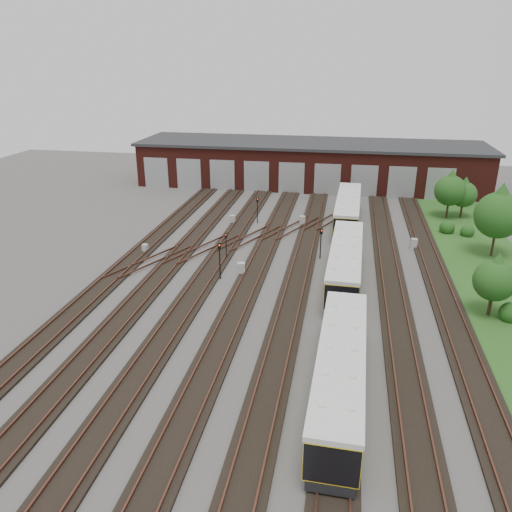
# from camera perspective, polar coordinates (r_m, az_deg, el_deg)

# --- Properties ---
(ground) EXTENTS (120.00, 120.00, 0.00)m
(ground) POSITION_cam_1_polar(r_m,az_deg,el_deg) (39.67, 1.15, -5.29)
(ground) COLOR #484543
(ground) RESTS_ON ground
(track_network) EXTENTS (30.40, 70.00, 0.33)m
(track_network) POSITION_cam_1_polar(r_m,az_deg,el_deg) (40.16, 1.05, -4.76)
(track_network) COLOR black
(track_network) RESTS_ON ground
(maintenance_shed) EXTENTS (51.00, 12.50, 6.35)m
(maintenance_shed) POSITION_cam_1_polar(r_m,az_deg,el_deg) (76.50, 6.13, 10.49)
(maintenance_shed) COLOR #4A1712
(maintenance_shed) RESTS_ON ground
(grass_verge) EXTENTS (8.00, 55.00, 0.05)m
(grass_verge) POSITION_cam_1_polar(r_m,az_deg,el_deg) (50.17, 25.12, -1.44)
(grass_verge) COLOR #1D4818
(grass_verge) RESTS_ON ground
(metro_train) EXTENTS (2.94, 46.34, 2.95)m
(metro_train) POSITION_cam_1_polar(r_m,az_deg,el_deg) (42.92, 10.17, -0.76)
(metro_train) COLOR black
(metro_train) RESTS_ON ground
(signal_mast_0) EXTENTS (0.32, 0.30, 3.35)m
(signal_mast_0) POSITION_cam_1_polar(r_m,az_deg,el_deg) (42.92, -4.18, -0.01)
(signal_mast_0) COLOR black
(signal_mast_0) RESTS_ON ground
(signal_mast_1) EXTENTS (0.23, 0.21, 2.63)m
(signal_mast_1) POSITION_cam_1_polar(r_m,az_deg,el_deg) (47.39, -3.44, 1.57)
(signal_mast_1) COLOR black
(signal_mast_1) RESTS_ON ground
(signal_mast_2) EXTENTS (0.28, 0.26, 3.06)m
(signal_mast_2) POSITION_cam_1_polar(r_m,az_deg,el_deg) (57.79, 0.16, 5.63)
(signal_mast_2) COLOR black
(signal_mast_2) RESTS_ON ground
(signal_mast_3) EXTENTS (0.31, 0.30, 3.04)m
(signal_mast_3) POSITION_cam_1_polar(r_m,az_deg,el_deg) (47.68, 7.43, 1.89)
(signal_mast_3) COLOR black
(signal_mast_3) RESTS_ON ground
(relay_cabinet_0) EXTENTS (0.61, 0.54, 0.87)m
(relay_cabinet_0) POSITION_cam_1_polar(r_m,az_deg,el_deg) (50.55, -12.55, 0.85)
(relay_cabinet_0) COLOR #A9ACAE
(relay_cabinet_0) RESTS_ON ground
(relay_cabinet_1) EXTENTS (0.74, 0.70, 0.99)m
(relay_cabinet_1) POSITION_cam_1_polar(r_m,az_deg,el_deg) (58.09, -2.72, 4.18)
(relay_cabinet_1) COLOR #A9ACAE
(relay_cabinet_1) RESTS_ON ground
(relay_cabinet_2) EXTENTS (0.77, 0.68, 1.12)m
(relay_cabinet_2) POSITION_cam_1_polar(r_m,az_deg,el_deg) (44.33, -1.70, -1.46)
(relay_cabinet_2) COLOR #A9ACAE
(relay_cabinet_2) RESTS_ON ground
(relay_cabinet_3) EXTENTS (0.71, 0.63, 1.05)m
(relay_cabinet_3) POSITION_cam_1_polar(r_m,az_deg,el_deg) (57.82, 5.31, 4.06)
(relay_cabinet_3) COLOR #A9ACAE
(relay_cabinet_3) RESTS_ON ground
(relay_cabinet_4) EXTENTS (0.64, 0.54, 1.02)m
(relay_cabinet_4) POSITION_cam_1_polar(r_m,az_deg,el_deg) (52.90, 17.60, 1.37)
(relay_cabinet_4) COLOR #A9ACAE
(relay_cabinet_4) RESTS_ON ground
(tree_0) EXTENTS (3.60, 3.60, 5.96)m
(tree_0) POSITION_cam_1_polar(r_m,az_deg,el_deg) (63.47, 21.35, 7.36)
(tree_0) COLOR #2F2015
(tree_0) RESTS_ON ground
(tree_1) EXTENTS (3.03, 3.03, 5.02)m
(tree_1) POSITION_cam_1_polar(r_m,az_deg,el_deg) (64.49, 22.71, 6.82)
(tree_1) COLOR #2F2015
(tree_1) RESTS_ON ground
(tree_2) EXTENTS (4.41, 4.41, 7.30)m
(tree_2) POSITION_cam_1_polar(r_m,az_deg,el_deg) (52.34, 26.07, 4.77)
(tree_2) COLOR #2F2015
(tree_2) RESTS_ON ground
(tree_3) EXTENTS (3.06, 3.06, 5.07)m
(tree_3) POSITION_cam_1_polar(r_m,az_deg,el_deg) (40.26, 25.70, -2.06)
(tree_3) COLOR #2F2015
(tree_3) RESTS_ON ground
(bush_0) EXTENTS (1.63, 1.63, 1.63)m
(bush_0) POSITION_cam_1_polar(r_m,az_deg,el_deg) (41.22, 27.13, -5.53)
(bush_0) COLOR #174213
(bush_0) RESTS_ON ground
(bush_1) EXTENTS (1.64, 1.64, 1.64)m
(bush_1) POSITION_cam_1_polar(r_m,az_deg,el_deg) (58.75, 21.03, 3.26)
(bush_1) COLOR #174213
(bush_1) RESTS_ON ground
(bush_2) EXTENTS (1.45, 1.45, 1.45)m
(bush_2) POSITION_cam_1_polar(r_m,az_deg,el_deg) (58.51, 23.04, 2.79)
(bush_2) COLOR #174213
(bush_2) RESTS_ON ground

